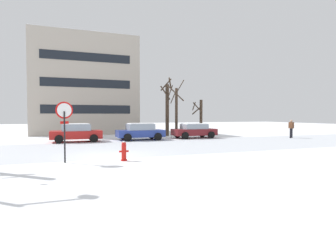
{
  "coord_description": "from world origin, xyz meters",
  "views": [
    {
      "loc": [
        -2.43,
        -14.71,
        2.14
      ],
      "look_at": [
        5.18,
        5.3,
        1.31
      ],
      "focal_mm": 30.18,
      "sensor_mm": 36.0,
      "label": 1
    }
  ],
  "objects": [
    {
      "name": "ground_plane",
      "position": [
        0.0,
        0.0,
        0.0
      ],
      "size": [
        120.0,
        120.0,
        0.0
      ],
      "primitive_type": "plane",
      "color": "white"
    },
    {
      "name": "tree_far_mid",
      "position": [
        8.29,
        11.2,
        2.7
      ],
      "size": [
        1.8,
        2.04,
        5.64
      ],
      "color": "#423326",
      "rests_on": "ground"
    },
    {
      "name": "tree_far_right",
      "position": [
        7.84,
        12.51,
        2.91
      ],
      "size": [
        1.46,
        1.48,
        5.97
      ],
      "color": "#423326",
      "rests_on": "ground"
    },
    {
      "name": "tree_far_left",
      "position": [
        11.38,
        12.0,
        2.02
      ],
      "size": [
        1.46,
        1.85,
        3.75
      ],
      "color": "#423326",
      "rests_on": "ground"
    },
    {
      "name": "parked_car_maroon",
      "position": [
        9.13,
        8.87,
        0.7
      ],
      "size": [
        4.02,
        2.06,
        1.36
      ],
      "color": "maroon",
      "rests_on": "ground"
    },
    {
      "name": "parked_car_red",
      "position": [
        -1.3,
        8.88,
        0.74
      ],
      "size": [
        3.94,
        2.17,
        1.46
      ],
      "color": "red",
      "rests_on": "ground"
    },
    {
      "name": "road_surface",
      "position": [
        0.0,
        3.48,
        0.0
      ],
      "size": [
        80.0,
        8.96,
        0.0
      ],
      "color": "silver",
      "rests_on": "ground"
    },
    {
      "name": "stop_sign",
      "position": [
        -2.28,
        -1.36,
        1.92
      ],
      "size": [
        0.74,
        0.19,
        2.73
      ],
      "color": "black",
      "rests_on": "ground"
    },
    {
      "name": "pedestrian_crossing",
      "position": [
        17.65,
        5.74,
        0.99
      ],
      "size": [
        0.54,
        0.44,
        1.7
      ],
      "color": "black",
      "rests_on": "ground"
    },
    {
      "name": "parked_car_blue",
      "position": [
        3.91,
        8.68,
        0.73
      ],
      "size": [
        4.01,
        2.14,
        1.45
      ],
      "color": "#283D93",
      "rests_on": "ground"
    },
    {
      "name": "building_far_left",
      "position": [
        0.21,
        20.9,
        5.54
      ],
      "size": [
        11.43,
        9.52,
        11.08
      ],
      "color": "#B2A899",
      "rests_on": "ground"
    },
    {
      "name": "fire_hydrant",
      "position": [
        0.3,
        -1.72,
        0.47
      ],
      "size": [
        0.44,
        0.3,
        0.93
      ],
      "color": "red",
      "rests_on": "ground"
    }
  ]
}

